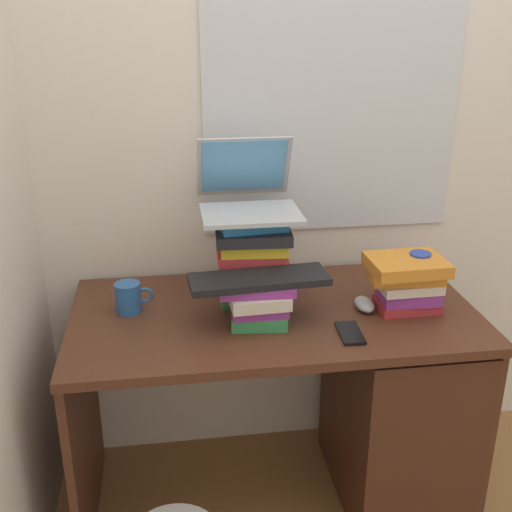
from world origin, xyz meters
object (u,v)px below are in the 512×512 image
mug (129,297)px  water_bottle (418,279)px  desk (367,397)px  book_stack_keyboard_riser (258,301)px  cell_phone (350,333)px  laptop (248,193)px  book_stack_tall (252,257)px  keyboard (259,279)px  book_stack_side (407,281)px  computer_mouse (364,304)px

mug → water_bottle: 0.93m
desk → book_stack_keyboard_riser: book_stack_keyboard_riser is taller
book_stack_keyboard_riser → water_bottle: size_ratio=1.28×
desk → cell_phone: cell_phone is taller
water_bottle → cell_phone: size_ratio=1.35×
laptop → mug: size_ratio=2.82×
water_bottle → cell_phone: (-0.27, -0.16, -0.09)m
cell_phone → book_stack_keyboard_riser: bearing=158.6°
book_stack_tall → laptop: laptop is taller
keyboard → cell_phone: (0.26, -0.11, -0.14)m
book_stack_keyboard_riser → book_stack_side: 0.48m
mug → water_bottle: size_ratio=0.66×
water_bottle → book_stack_tall: bearing=167.5°
desk → keyboard: 0.63m
book_stack_tall → book_stack_keyboard_riser: size_ratio=1.25×
mug → laptop: bearing=14.1°
desk → keyboard: keyboard is taller
desk → laptop: laptop is taller
book_stack_side → cell_phone: size_ratio=1.77×
mug → book_stack_keyboard_riser: bearing=-18.9°
laptop → cell_phone: (0.26, -0.35, -0.34)m
book_stack_keyboard_riser → laptop: laptop is taller
laptop → book_stack_tall: bearing=-87.1°
book_stack_keyboard_riser → cell_phone: 0.29m
book_stack_side → keyboard: (-0.48, -0.03, 0.05)m
computer_mouse → mug: size_ratio=0.86×
laptop → book_stack_keyboard_riser: bearing=-90.6°
book_stack_tall → computer_mouse: 0.39m
book_stack_keyboard_riser → laptop: size_ratio=0.69×
laptop → water_bottle: (0.53, -0.19, -0.26)m
book_stack_side → cell_phone: book_stack_side is taller
desk → mug: (-0.78, 0.09, 0.39)m
book_stack_tall → computer_mouse: book_stack_tall is taller
desk → book_stack_tall: book_stack_tall is taller
cell_phone → water_bottle: bearing=33.7°
book_stack_keyboard_riser → cell_phone: (0.26, -0.12, -0.07)m
book_stack_side → book_stack_keyboard_riser: bearing=-176.9°
water_bottle → keyboard: bearing=-174.7°
book_stack_tall → keyboard: size_ratio=0.70×
desk → mug: size_ratio=10.75×
book_stack_tall → laptop: 0.21m
book_stack_side → computer_mouse: bearing=173.3°
keyboard → mug: keyboard is taller
book_stack_tall → book_stack_keyboard_riser: (-0.01, -0.16, -0.08)m
book_stack_tall → mug: 0.41m
computer_mouse → mug: 0.76m
book_stack_keyboard_riser → desk: bearing=7.2°
keyboard → water_bottle: size_ratio=2.29×
desk → book_stack_keyboard_riser: bearing=-172.8°
book_stack_keyboard_riser → mug: 0.42m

